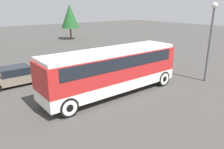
{
  "coord_description": "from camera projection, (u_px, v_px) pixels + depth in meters",
  "views": [
    {
      "loc": [
        -8.83,
        -11.26,
        5.95
      ],
      "look_at": [
        0.0,
        0.0,
        1.42
      ],
      "focal_mm": 35.0,
      "sensor_mm": 36.0,
      "label": 1
    }
  ],
  "objects": [
    {
      "name": "ground_plane",
      "position": [
        112.0,
        94.0,
        15.44
      ],
      "size": [
        120.0,
        120.0,
        0.0
      ],
      "primitive_type": "plane",
      "color": "#423F3D"
    },
    {
      "name": "tour_bus",
      "position": [
        113.0,
        67.0,
        14.92
      ],
      "size": [
        10.12,
        2.62,
        3.15
      ],
      "color": "silver",
      "rests_on": "ground_plane"
    },
    {
      "name": "parked_car_near",
      "position": [
        16.0,
        76.0,
        17.08
      ],
      "size": [
        4.15,
        1.97,
        1.44
      ],
      "color": "#7A6B5B",
      "rests_on": "ground_plane"
    },
    {
      "name": "parked_car_mid",
      "position": [
        107.0,
        55.0,
        24.34
      ],
      "size": [
        4.62,
        1.93,
        1.27
      ],
      "color": "navy",
      "rests_on": "ground_plane"
    },
    {
      "name": "parked_car_far",
      "position": [
        65.0,
        65.0,
        20.03
      ],
      "size": [
        4.28,
        1.96,
        1.44
      ],
      "color": "black",
      "rests_on": "ground_plane"
    },
    {
      "name": "lamp_post",
      "position": [
        211.0,
        32.0,
        16.84
      ],
      "size": [
        0.44,
        0.44,
        6.19
      ],
      "color": "#515156",
      "rests_on": "ground_plane"
    },
    {
      "name": "tree_left",
      "position": [
        70.0,
        16.0,
        39.07
      ],
      "size": [
        3.16,
        3.16,
        6.23
      ],
      "color": "brown",
      "rests_on": "ground_plane"
    }
  ]
}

